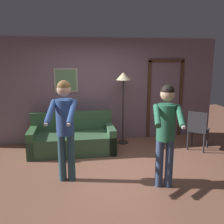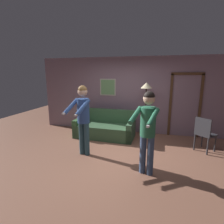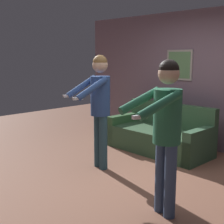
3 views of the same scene
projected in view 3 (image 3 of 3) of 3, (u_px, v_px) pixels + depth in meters
name	position (u px, v px, depth m)	size (l,w,h in m)	color
ground_plane	(140.00, 179.00, 4.48)	(12.00, 12.00, 0.00)	#905D48
back_wall_assembly	(215.00, 81.00, 5.67)	(6.40, 0.10, 2.60)	gray
couch	(160.00, 136.00, 5.78)	(1.92, 0.90, 0.87)	#3B5F3E
person_standing_left	(99.00, 101.00, 4.76)	(0.53, 0.72, 1.76)	#2D5262
person_standing_right	(166.00, 123.00, 3.31)	(0.55, 0.73, 1.71)	#384E74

